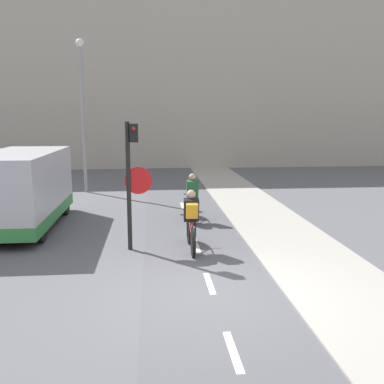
% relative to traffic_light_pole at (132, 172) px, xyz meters
% --- Properties ---
extents(ground_plane, '(120.00, 120.00, 0.00)m').
position_rel_traffic_light_pole_xyz_m(ground_plane, '(1.59, -2.92, -1.96)').
color(ground_plane, '#5B5B60').
extents(bike_lane, '(2.65, 60.00, 0.02)m').
position_rel_traffic_light_pole_xyz_m(bike_lane, '(1.59, -2.92, -1.95)').
color(bike_lane, '#56565B').
rests_on(bike_lane, ground_plane).
extents(sidewalk_strip, '(2.40, 60.00, 0.05)m').
position_rel_traffic_light_pole_xyz_m(sidewalk_strip, '(4.11, -2.92, -1.93)').
color(sidewalk_strip, '#A8A399').
rests_on(sidewalk_strip, ground_plane).
extents(building_row_background, '(60.00, 5.20, 11.36)m').
position_rel_traffic_light_pole_xyz_m(building_row_background, '(1.59, 19.25, 3.73)').
color(building_row_background, '#B2A899').
rests_on(building_row_background, ground_plane).
extents(traffic_light_pole, '(0.67, 0.25, 3.16)m').
position_rel_traffic_light_pole_xyz_m(traffic_light_pole, '(0.00, 0.00, 0.00)').
color(traffic_light_pole, black).
rests_on(traffic_light_pole, ground_plane).
extents(street_lamp_far, '(0.36, 0.36, 6.46)m').
position_rel_traffic_light_pole_xyz_m(street_lamp_far, '(-2.41, 8.51, 2.02)').
color(street_lamp_far, gray).
rests_on(street_lamp_far, ground_plane).
extents(cyclist_near, '(0.46, 1.77, 1.53)m').
position_rel_traffic_light_pole_xyz_m(cyclist_near, '(1.42, -0.24, -1.24)').
color(cyclist_near, black).
rests_on(cyclist_near, ground_plane).
extents(cyclist_far, '(0.46, 1.73, 1.53)m').
position_rel_traffic_light_pole_xyz_m(cyclist_far, '(1.74, 2.77, -1.28)').
color(cyclist_far, black).
rests_on(cyclist_far, ground_plane).
extents(van, '(2.02, 4.96, 2.26)m').
position_rel_traffic_light_pole_xyz_m(van, '(-3.36, 2.47, -0.84)').
color(van, '#B7B7BC').
rests_on(van, ground_plane).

